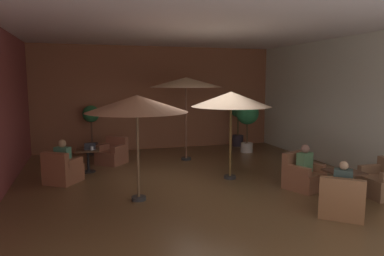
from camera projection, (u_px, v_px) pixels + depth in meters
ground_plane at (198, 184)px, 9.11m from camera, size 9.19×9.97×0.02m
wall_back_brick at (158, 98)px, 13.54m from camera, size 9.19×0.08×3.85m
wall_right_plain at (350, 104)px, 10.16m from camera, size 0.08×9.97×3.85m
ceiling_slab at (198, 27)px, 8.58m from camera, size 9.19×9.97×0.06m
cafe_table_front_left at (88, 156)px, 10.17m from camera, size 0.67×0.67×0.65m
armchair_front_left_north at (62, 171)px, 9.12m from camera, size 1.04×1.06×0.83m
armchair_front_left_east at (112, 154)px, 11.23m from camera, size 1.07×1.07×0.83m
cafe_table_front_right at (344, 179)px, 7.77m from camera, size 0.71×0.71×0.65m
armchair_front_right_north at (342, 201)px, 6.87m from camera, size 1.07×1.06×0.81m
armchair_front_right_east at (383, 183)px, 8.05m from camera, size 0.77×0.83×0.85m
armchair_front_right_south at (302, 176)px, 8.61m from camera, size 0.95×0.99×0.87m
patio_umbrella_tall_red at (231, 100)px, 9.27m from camera, size 2.08×2.08×2.31m
patio_umbrella_center_beige at (186, 83)px, 11.45m from camera, size 2.32×2.32×2.70m
patio_umbrella_near_wall at (137, 104)px, 7.56m from camera, size 2.19×2.19×2.30m
potted_tree_left_corner at (91, 123)px, 12.48m from camera, size 0.58×0.58×1.73m
potted_tree_mid_left at (247, 117)px, 12.85m from camera, size 0.82×0.82×1.84m
potted_tree_mid_right at (238, 114)px, 14.08m from camera, size 0.71×0.71×1.87m
patron_blue_shirt at (305, 160)px, 8.52m from camera, size 0.42×0.34×0.66m
patron_by_window at (343, 180)px, 6.85m from camera, size 0.42×0.41×0.65m
patron_with_friend at (63, 154)px, 9.10m from camera, size 0.44×0.39×0.68m
iced_drink_cup at (92, 148)px, 10.03m from camera, size 0.08×0.08×0.11m
open_laptop at (90, 148)px, 10.12m from camera, size 0.32×0.23×0.20m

